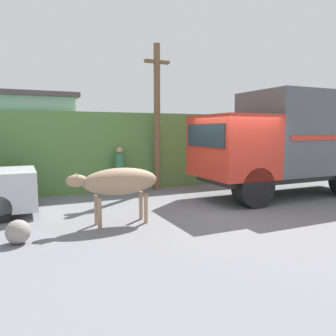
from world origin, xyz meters
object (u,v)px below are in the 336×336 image
pedestrian_on_hill (120,168)px  roadside_rock (18,232)px  cargo_truck (292,139)px  brown_cow (119,182)px  utility_pole (157,115)px

pedestrian_on_hill → roadside_rock: size_ratio=3.42×
cargo_truck → brown_cow: bearing=-168.2°
utility_pole → roadside_rock: bearing=-138.1°
brown_cow → utility_pole: bearing=52.5°
brown_cow → utility_pole: utility_pole is taller
brown_cow → pedestrian_on_hill: pedestrian_on_hill is taller
pedestrian_on_hill → roadside_rock: (-3.21, -4.16, -0.62)m
brown_cow → cargo_truck: bearing=5.4°
cargo_truck → pedestrian_on_hill: cargo_truck is taller
cargo_truck → brown_cow: (-6.11, -0.95, -0.88)m
brown_cow → roadside_rock: 2.30m
utility_pole → roadside_rock: (-4.59, -4.13, -2.44)m
cargo_truck → roadside_rock: bearing=-167.1°
cargo_truck → roadside_rock: 8.52m
cargo_truck → brown_cow: cargo_truck is taller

